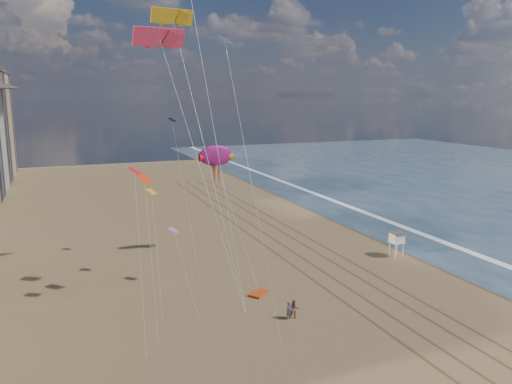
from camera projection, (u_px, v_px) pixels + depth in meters
ground at (452, 367)px, 38.49m from camera, size 260.00×260.00×0.00m
wet_sand at (365, 223)px, 81.87m from camera, size 260.00×260.00×0.00m
foam at (387, 221)px, 83.40m from camera, size 260.00×260.00×0.00m
tracks at (304, 252)px, 66.78m from camera, size 7.68×120.00×0.01m
lifeguard_stand at (397, 238)px, 64.40m from camera, size 1.78×1.78×3.22m
grounded_kite at (259, 294)px, 52.40m from camera, size 2.54×2.41×0.24m
show_kite at (216, 156)px, 64.04m from camera, size 4.52×8.26×19.59m
kite_flyer_a at (289, 311)px, 46.49m from camera, size 0.69×0.51×1.74m
kite_flyer_b at (294, 310)px, 46.57m from camera, size 1.09×0.96×1.86m
small_kites at (172, 144)px, 51.11m from camera, size 10.62×16.41×20.41m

